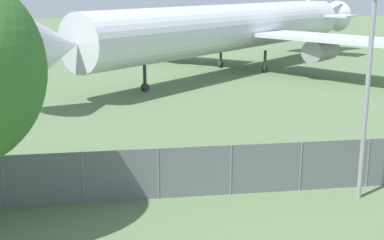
{
  "coord_description": "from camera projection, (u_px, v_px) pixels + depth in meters",
  "views": [
    {
      "loc": [
        -4.01,
        -5.93,
        7.17
      ],
      "look_at": [
        -0.93,
        14.33,
        2.0
      ],
      "focal_mm": 50.0,
      "sensor_mm": 36.0,
      "label": 1
    }
  ],
  "objects": [
    {
      "name": "perimeter_fence",
      "position": [
        231.0,
        170.0,
        18.67
      ],
      "size": [
        56.07,
        0.07,
        1.81
      ],
      "color": "slate",
      "rests_on": "ground"
    },
    {
      "name": "airplane",
      "position": [
        235.0,
        28.0,
        44.9
      ],
      "size": [
        32.83,
        31.16,
        11.4
      ],
      "rotation": [
        0.0,
        0.0,
        -2.39
      ],
      "color": "silver",
      "rests_on": "ground"
    },
    {
      "name": "light_mast",
      "position": [
        369.0,
        68.0,
        17.49
      ],
      "size": [
        0.44,
        0.44,
        7.38
      ],
      "color": "#99999E",
      "rests_on": "ground"
    }
  ]
}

